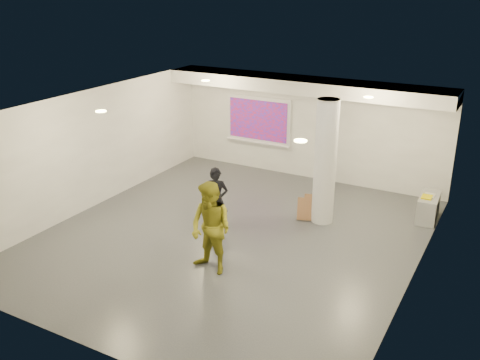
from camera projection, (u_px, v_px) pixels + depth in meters
The scene contains 20 objects.
floor at pixel (232, 237), 12.19m from camera, with size 8.00×9.00×0.01m, color #3C3F44.
ceiling at pixel (231, 107), 11.13m from camera, with size 8.00×9.00×0.01m, color white.
wall_back at pixel (309, 128), 15.35m from camera, with size 8.00×0.01×3.00m, color silver.
wall_front at pixel (82, 266), 7.97m from camera, with size 8.00×0.01×3.00m, color silver.
wall_left at pixel (94, 149), 13.46m from camera, with size 0.01×9.00×3.00m, color silver.
wall_right at pixel (419, 211), 9.86m from camera, with size 0.01×9.00×3.00m, color silver.
soffit_band at pixel (303, 85), 14.43m from camera, with size 8.00×1.10×0.36m, color silver.
downlight_nw at pixel (206, 81), 14.18m from camera, with size 0.22×0.22×0.02m, color #E7E27C.
downlight_ne at pixel (369, 97), 12.19m from camera, with size 0.22×0.22×0.02m, color #E7E27C.
downlight_sw at pixel (101, 111), 10.90m from camera, with size 0.22×0.22×0.02m, color #E7E27C.
downlight_se at pixel (300, 141), 8.92m from camera, with size 0.22×0.22×0.02m, color #E7E27C.
column at pixel (325, 162), 12.46m from camera, with size 0.52×0.52×3.00m, color silver.
projection_screen at pixel (258, 121), 16.02m from camera, with size 2.10×0.13×1.42m.
credenza at pixel (428, 207), 12.99m from camera, with size 0.44×1.06×0.62m, color gray.
papers_stack at pixel (429, 195), 12.86m from camera, with size 0.25×0.32×0.02m, color silver.
postit_pad at pixel (427, 197), 12.75m from camera, with size 0.23×0.32×0.03m, color #DECB01.
cardboard_back at pixel (316, 208), 12.93m from camera, with size 0.60×0.05×0.65m, color #8B5F3C.
cardboard_front at pixel (308, 209), 12.98m from camera, with size 0.50×0.05×0.55m, color #8B5F3C.
woman at pixel (216, 200), 12.23m from camera, with size 0.56×0.37×1.53m, color black.
man at pixel (211, 228), 10.44m from camera, with size 0.91×0.71×1.88m, color olive.
Camera 1 is at (5.45, -9.50, 5.52)m, focal length 40.00 mm.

